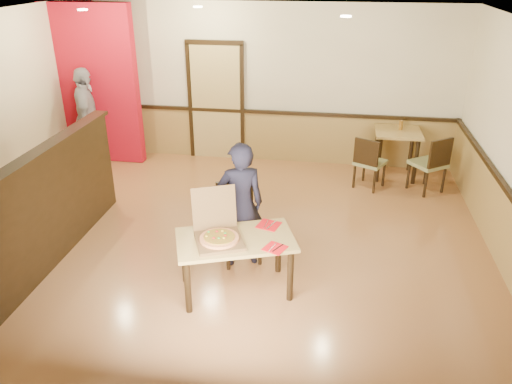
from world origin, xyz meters
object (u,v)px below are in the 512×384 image
diner (240,205)px  pizza_box (218,235)px  main_table (235,247)px  side_table (397,141)px  diner_chair (238,218)px  side_chair_right (432,162)px  passerby (88,118)px  side_chair_left (369,161)px  condiment (401,125)px

diner → pizza_box: diner is taller
diner → pizza_box: (-0.12, -0.65, -0.04)m
main_table → diner: (-0.05, 0.59, 0.21)m
main_table → side_table: size_ratio=1.78×
diner_chair → side_chair_right: size_ratio=1.05×
side_table → passerby: 5.40m
side_chair_right → passerby: size_ratio=0.53×
side_chair_right → diner: size_ratio=0.60×
main_table → side_chair_left: 3.46m
condiment → side_chair_left: bearing=-127.3°
diner_chair → pizza_box: size_ratio=1.36×
pizza_box → condiment: size_ratio=4.50×
side_chair_left → diner: bearing=84.7°
diner_chair → side_table: (2.18, 2.96, 0.09)m
passerby → condiment: (5.42, 0.43, 0.01)m
main_table → side_chair_left: (1.58, 3.08, -0.10)m
side_table → side_chair_right: bearing=-51.0°
side_table → pizza_box: 4.37m
diner → condiment: 3.84m
side_chair_right → passerby: bearing=-38.9°
side_chair_right → passerby: (-5.87, 0.25, 0.37)m
side_chair_right → pizza_box: 4.17m
diner → side_table: bearing=-146.1°
side_table → diner: diner is taller
main_table → diner_chair: bearing=78.9°
diner_chair → passerby: (-3.20, 2.60, 0.35)m
main_table → pizza_box: pizza_box is taller
side_chair_left → side_table: bearing=-100.4°
side_chair_right → diner: bearing=7.2°
side_chair_left → passerby: passerby is taller
main_table → passerby: 4.71m
main_table → condiment: 4.32m
side_chair_right → side_table: 0.79m
condiment → diner: bearing=-124.2°
main_table → side_table: bearing=40.8°
main_table → pizza_box: bearing=179.0°
main_table → pizza_box: 0.25m
side_chair_right → condiment: size_ratio=5.88×
side_chair_left → side_table: (0.48, 0.61, 0.15)m
diner_chair → side_chair_left: (1.70, 2.35, -0.06)m
main_table → passerby: bearing=114.9°
side_chair_right → pizza_box: bearing=12.5°
side_table → passerby: bearing=-176.2°
side_table → passerby: passerby is taller
diner_chair → passerby: 4.14m
diner → condiment: size_ratio=9.84×
side_chair_left → side_chair_right: 0.97m
side_chair_right → condiment: 0.90m
side_table → condiment: 0.27m
side_chair_left → pizza_box: bearing=88.8°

